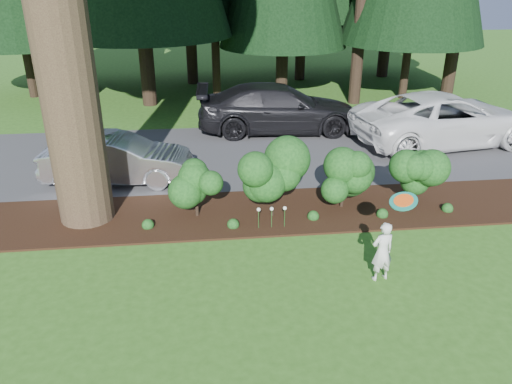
{
  "coord_description": "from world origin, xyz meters",
  "views": [
    {
      "loc": [
        -1.79,
        -7.65,
        5.52
      ],
      "look_at": [
        -0.75,
        1.65,
        1.3
      ],
      "focal_mm": 35.0,
      "sensor_mm": 36.0,
      "label": 1
    }
  ],
  "objects_px": {
    "car_white_suv": "(445,119)",
    "car_silver_wagon": "(118,159)",
    "car_dark_suv": "(279,108)",
    "child": "(382,252)",
    "frisbee": "(404,201)"
  },
  "relations": [
    {
      "from": "car_silver_wagon",
      "to": "car_dark_suv",
      "type": "relative_size",
      "value": 0.7
    },
    {
      "from": "child",
      "to": "frisbee",
      "type": "distance_m",
      "value": 1.14
    },
    {
      "from": "car_white_suv",
      "to": "child",
      "type": "height_order",
      "value": "car_white_suv"
    },
    {
      "from": "car_white_suv",
      "to": "frisbee",
      "type": "bearing_deg",
      "value": 140.26
    },
    {
      "from": "child",
      "to": "car_dark_suv",
      "type": "bearing_deg",
      "value": -99.04
    },
    {
      "from": "car_white_suv",
      "to": "frisbee",
      "type": "xyz_separation_m",
      "value": [
        -4.59,
        -7.72,
        0.83
      ]
    },
    {
      "from": "car_dark_suv",
      "to": "frisbee",
      "type": "distance_m",
      "value": 9.83
    },
    {
      "from": "frisbee",
      "to": "car_white_suv",
      "type": "bearing_deg",
      "value": 59.28
    },
    {
      "from": "car_white_suv",
      "to": "child",
      "type": "xyz_separation_m",
      "value": [
        -4.81,
        -7.58,
        -0.28
      ]
    },
    {
      "from": "car_silver_wagon",
      "to": "car_white_suv",
      "type": "distance_m",
      "value": 10.67
    },
    {
      "from": "car_white_suv",
      "to": "car_silver_wagon",
      "type": "bearing_deg",
      "value": 92.66
    },
    {
      "from": "car_silver_wagon",
      "to": "child",
      "type": "distance_m",
      "value": 7.82
    },
    {
      "from": "car_white_suv",
      "to": "frisbee",
      "type": "relative_size",
      "value": 12.12
    },
    {
      "from": "car_dark_suv",
      "to": "child",
      "type": "height_order",
      "value": "car_dark_suv"
    },
    {
      "from": "car_white_suv",
      "to": "car_dark_suv",
      "type": "relative_size",
      "value": 1.06
    }
  ]
}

